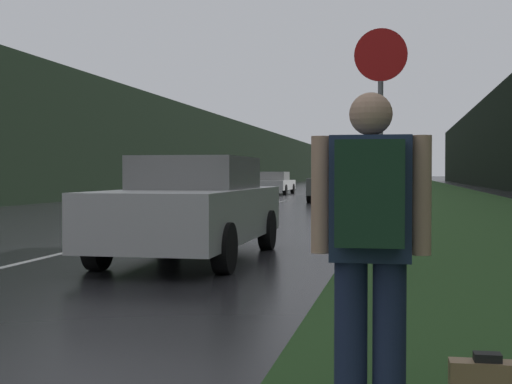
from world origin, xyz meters
The scene contains 11 objects.
grass_verge centered at (7.32, 40.00, 0.01)m, with size 6.00×240.00×0.02m, color #26471E.
lane_stripe_b centered at (0.00, 8.17, 0.00)m, with size 0.12×3.00×0.01m, color silver.
lane_stripe_c centered at (0.00, 15.17, 0.00)m, with size 0.12×3.00×0.01m, color silver.
lane_stripe_d centered at (0.00, 22.17, 0.00)m, with size 0.12×3.00×0.01m, color silver.
lane_stripe_e centered at (0.00, 29.17, 0.00)m, with size 0.12×3.00×0.01m, color silver.
treeline_far_side centered at (-10.32, 50.00, 2.98)m, with size 2.00×140.00×5.97m, color black.
stop_sign centered at (4.85, 7.75, 1.90)m, with size 0.69×0.07×3.12m.
hitchhiker_with_backpack centered at (4.97, 1.69, 0.93)m, with size 0.56×0.40×1.62m.
car_passing_near centered at (2.16, 8.26, 0.75)m, with size 1.86×4.62×1.48m.
car_passing_far centered at (2.16, 29.58, 0.75)m, with size 1.82×4.46×1.47m.
car_oncoming centered at (-2.16, 39.50, 0.66)m, with size 1.92×4.70×1.32m.
Camera 1 is at (5.11, -1.67, 1.24)m, focal length 50.00 mm.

